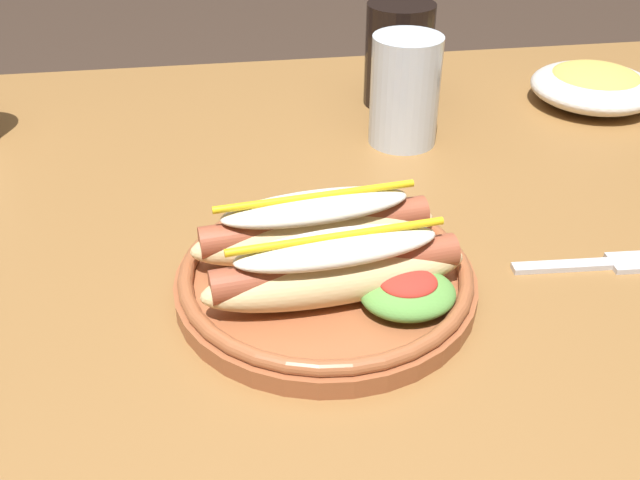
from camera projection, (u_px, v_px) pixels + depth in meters
dining_table at (299, 326)px, 0.68m from camera, size 1.46×0.98×0.74m
hot_dog_plate at (329, 265)px, 0.57m from camera, size 0.24×0.24×0.08m
fork at (594, 264)px, 0.61m from camera, size 0.12×0.03×0.00m
soda_cup at (399, 55)px, 0.87m from camera, size 0.08×0.08×0.12m
extra_cup at (405, 91)px, 0.78m from camera, size 0.08×0.08×0.12m
side_bowl at (594, 85)px, 0.89m from camera, size 0.15×0.15×0.05m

